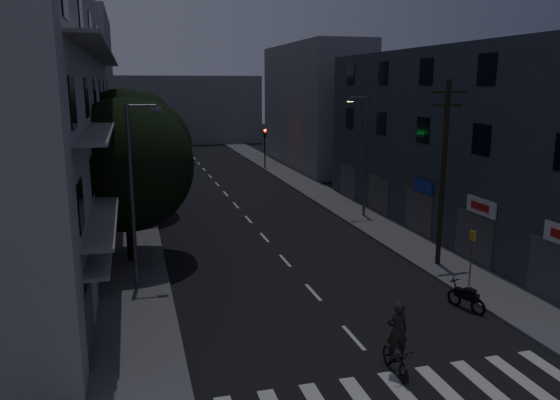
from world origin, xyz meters
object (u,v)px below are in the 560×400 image
cyclist (396,350)px  motorcycle (466,298)px  utility_pole (443,170)px  bus_stop_sign (472,248)px

cyclist → motorcycle: bearing=40.1°
utility_pole → motorcycle: 6.89m
motorcycle → cyclist: cyclist is taller
bus_stop_sign → motorcycle: bus_stop_sign is taller
motorcycle → cyclist: (-5.09, -3.83, 0.34)m
bus_stop_sign → motorcycle: 2.80m
utility_pole → bus_stop_sign: bearing=-95.3°
motorcycle → cyclist: size_ratio=0.75×
bus_stop_sign → utility_pole: bearing=84.7°
utility_pole → bus_stop_sign: 4.30m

